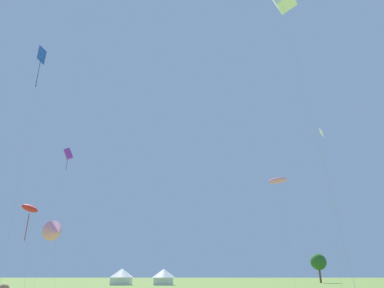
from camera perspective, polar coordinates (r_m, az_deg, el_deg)
The scene contains 9 objects.
kite_purple_box at distance 69.58m, azimuth -20.53°, elevation -1.56°, with size 3.41×1.75×24.91m.
kite_pink_parafoil at distance 60.13m, azimuth 14.09°, elevation -6.06°, with size 3.50×3.08×17.66m.
kite_blue_diamond at distance 52.19m, azimuth -24.50°, elevation 13.16°, with size 2.17×2.19×31.61m.
kite_white_diamond at distance 53.84m, azimuth 21.00°, elevation 0.93°, with size 1.27×2.11×22.62m.
kite_pink_delta at distance 50.34m, azimuth -22.47°, elevation -13.58°, with size 3.88×3.88×8.84m.
kite_red_parafoil at distance 43.39m, azimuth -26.08°, elevation -9.81°, with size 2.13×3.25×9.49m.
festival_tent_center at distance 69.28m, azimuth -12.13°, elevation -21.06°, with size 4.46×4.46×2.90m.
festival_tent_right at distance 68.21m, azimuth -5.11°, elevation -21.45°, with size 4.37×4.37×2.84m.
tree_distant_right at distance 88.00m, azimuth 20.43°, elevation -18.30°, with size 3.63×3.63×6.38m.
Camera 1 is at (-0.15, -2.70, 1.93)m, focal length 31.38 mm.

